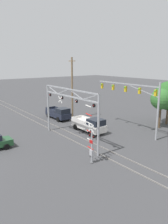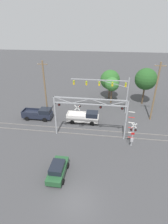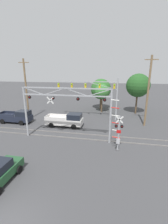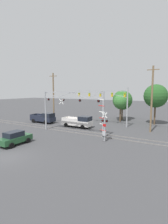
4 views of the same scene
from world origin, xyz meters
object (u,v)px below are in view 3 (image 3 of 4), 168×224
at_px(background_tree_far_left_verge, 138,86).
at_px(background_tree_beyond_span, 101,89).
at_px(utility_pole_left, 26,89).
at_px(crossing_gantry, 65,105).
at_px(crossing_signal_mast, 118,133).
at_px(pickup_truck_following, 17,117).
at_px(background_tree_far_right_verge, 102,92).
at_px(traffic_signal_span, 99,91).
at_px(utility_pole_right, 148,91).
at_px(pickup_truck_lead, 66,120).

bearing_deg(background_tree_far_left_verge, background_tree_beyond_span, 162.67).
bearing_deg(utility_pole_left, crossing_gantry, -35.87).
bearing_deg(crossing_signal_mast, pickup_truck_following, 159.78).
relative_size(crossing_signal_mast, utility_pole_left, 0.55).
relative_size(pickup_truck_following, utility_pole_left, 0.53).
distance_m(crossing_signal_mast, background_tree_beyond_span, 17.92).
xyz_separation_m(pickup_truck_following, background_tree_far_left_verge, (19.60, 9.41, 4.46)).
distance_m(pickup_truck_following, background_tree_far_right_verge, 16.08).
bearing_deg(traffic_signal_span, crossing_signal_mast, -73.36).
bearing_deg(crossing_gantry, background_tree_far_right_verge, 76.30).
relative_size(utility_pole_left, utility_pole_right, 0.98).
bearing_deg(background_tree_beyond_span, crossing_gantry, -99.99).
relative_size(crossing_signal_mast, traffic_signal_span, 0.52).
height_order(pickup_truck_lead, utility_pole_left, utility_pole_left).
bearing_deg(pickup_truck_lead, utility_pole_left, 163.33).
xyz_separation_m(pickup_truck_lead, background_tree_far_left_verge, (11.25, 9.51, 4.46)).
height_order(crossing_gantry, background_tree_beyond_span, background_tree_beyond_span).
height_order(utility_pole_right, background_tree_beyond_span, utility_pole_right).
relative_size(utility_pole_right, background_tree_far_right_verge, 1.80).
height_order(traffic_signal_span, background_tree_beyond_span, traffic_signal_span).
bearing_deg(crossing_signal_mast, pickup_truck_lead, 142.40).
xyz_separation_m(utility_pole_right, background_tree_far_left_verge, (-0.42, 6.87, 0.19)).
relative_size(pickup_truck_lead, background_tree_beyond_span, 0.84).
distance_m(utility_pole_right, background_tree_far_left_verge, 6.88).
bearing_deg(pickup_truck_lead, background_tree_far_right_verge, 63.57).
bearing_deg(crossing_gantry, pickup_truck_lead, 107.60).
distance_m(background_tree_beyond_span, background_tree_far_left_verge, 7.57).
height_order(crossing_signal_mast, pickup_truck_following, crossing_signal_mast).
height_order(utility_pole_left, background_tree_far_left_verge, utility_pole_left).
distance_m(crossing_signal_mast, background_tree_far_left_verge, 16.08).
distance_m(crossing_gantry, background_tree_beyond_span, 16.12).
xyz_separation_m(pickup_truck_lead, background_tree_far_right_verge, (4.55, 9.16, 3.17)).
distance_m(pickup_truck_following, background_tree_far_left_verge, 22.20).
bearing_deg(pickup_truck_lead, traffic_signal_span, 45.52).
xyz_separation_m(background_tree_far_left_verge, background_tree_far_right_verge, (-6.70, -0.35, -1.29)).
bearing_deg(traffic_signal_span, pickup_truck_lead, -134.48).
height_order(crossing_gantry, pickup_truck_following, crossing_gantry).
height_order(traffic_signal_span, background_tree_far_right_verge, traffic_signal_span).
distance_m(pickup_truck_lead, pickup_truck_following, 8.35).
distance_m(pickup_truck_following, utility_pole_left, 4.76).
xyz_separation_m(crossing_signal_mast, background_tree_beyond_span, (-3.30, 17.44, 2.43)).
xyz_separation_m(crossing_signal_mast, utility_pole_left, (-14.93, 7.96, 3.22)).
height_order(utility_pole_left, background_tree_beyond_span, utility_pole_left).
height_order(utility_pole_left, utility_pole_right, utility_pole_right).
relative_size(utility_pole_left, background_tree_far_left_verge, 1.31).
distance_m(traffic_signal_span, utility_pole_right, 7.53).
bearing_deg(utility_pole_right, crossing_gantry, -146.80).
height_order(pickup_truck_following, background_tree_far_left_verge, background_tree_far_left_verge).
bearing_deg(utility_pole_right, background_tree_far_left_verge, 93.47).
relative_size(traffic_signal_span, background_tree_far_left_verge, 1.38).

